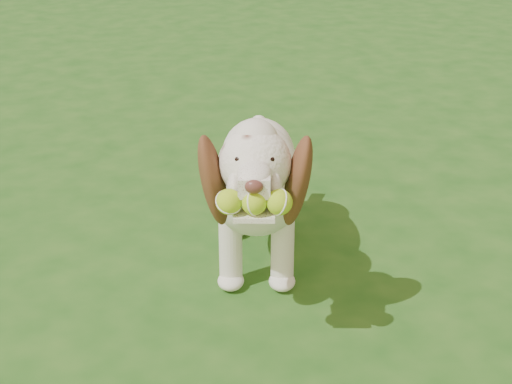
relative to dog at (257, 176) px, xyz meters
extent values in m
plane|color=#1C4E16|center=(-0.37, 0.11, -0.41)|extent=(80.00, 80.00, 0.00)
ellipsoid|color=white|center=(0.03, 0.10, -0.04)|extent=(0.52, 0.73, 0.35)
ellipsoid|color=white|center=(-0.04, -0.14, 0.00)|extent=(0.42, 0.42, 0.34)
ellipsoid|color=white|center=(0.10, 0.32, -0.05)|extent=(0.39, 0.39, 0.31)
cylinder|color=white|center=(-0.08, -0.26, 0.09)|extent=(0.25, 0.31, 0.27)
sphere|color=white|center=(-0.12, -0.38, 0.22)|extent=(0.30, 0.30, 0.24)
sphere|color=white|center=(-0.11, -0.36, 0.29)|extent=(0.19, 0.19, 0.16)
cube|color=white|center=(-0.16, -0.51, 0.22)|extent=(0.14, 0.16, 0.06)
ellipsoid|color=#592D28|center=(-0.18, -0.58, 0.23)|extent=(0.07, 0.05, 0.04)
cube|color=white|center=(-0.16, -0.53, 0.12)|extent=(0.17, 0.18, 0.02)
ellipsoid|color=brown|center=(-0.25, -0.33, 0.15)|extent=(0.19, 0.22, 0.37)
ellipsoid|color=brown|center=(0.02, -0.41, 0.15)|extent=(0.17, 0.25, 0.37)
cylinder|color=white|center=(0.14, 0.45, -0.01)|extent=(0.11, 0.18, 0.13)
cylinder|color=white|center=(-0.13, -0.09, -0.27)|extent=(0.11, 0.11, 0.30)
cylinder|color=white|center=(0.06, -0.15, -0.27)|extent=(0.11, 0.11, 0.30)
cylinder|color=white|center=(0.00, 0.33, -0.27)|extent=(0.11, 0.11, 0.30)
cylinder|color=white|center=(0.19, 0.27, -0.27)|extent=(0.11, 0.11, 0.30)
sphere|color=#BBD11A|center=(-0.25, -0.54, 0.17)|extent=(0.10, 0.10, 0.08)
sphere|color=#BBD11A|center=(-0.17, -0.56, 0.17)|extent=(0.10, 0.10, 0.08)
sphere|color=#BBD11A|center=(-0.10, -0.59, 0.17)|extent=(0.10, 0.10, 0.08)
camera|label=1|loc=(-0.77, -2.64, 1.21)|focal=55.00mm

